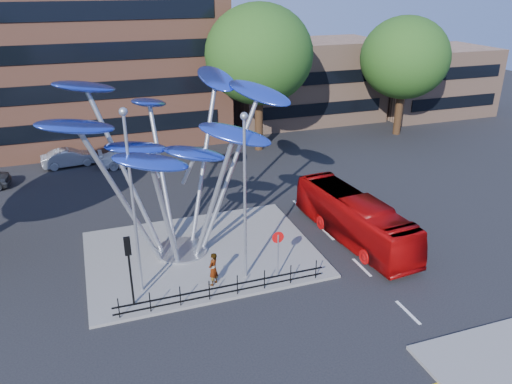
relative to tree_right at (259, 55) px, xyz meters
name	(u,v)px	position (x,y,z in m)	size (l,w,h in m)	color
ground	(256,316)	(-8.00, -22.00, -8.04)	(120.00, 120.00, 0.00)	black
traffic_island	(202,254)	(-9.00, -16.00, -7.96)	(12.00, 9.00, 0.15)	slate
low_building_near	(306,81)	(8.00, 8.00, -4.04)	(15.00, 8.00, 8.00)	#A57C61
low_building_far	(431,81)	(22.00, 6.00, -4.54)	(12.00, 8.00, 7.00)	#A57C61
tree_right	(259,55)	(0.00, 0.00, 0.00)	(8.80, 8.80, 12.11)	black
tree_far	(405,58)	(14.00, 0.00, -0.93)	(8.00, 8.00, 10.81)	black
leaf_sculpture	(171,130)	(-10.07, -15.32, -1.16)	(12.72, 9.54, 9.51)	#9EA0A5
street_lamp_left	(131,189)	(-12.50, -18.50, -2.68)	(0.36, 0.36, 8.80)	#9EA0A5
street_lamp_right	(245,184)	(-7.50, -19.00, -2.94)	(0.36, 0.36, 8.30)	#9EA0A5
traffic_light_island	(129,257)	(-13.00, -19.50, -5.42)	(0.28, 0.18, 3.42)	black
no_entry_sign_island	(278,246)	(-6.00, -19.48, -6.22)	(0.60, 0.10, 2.45)	#9EA0A5
pedestrian_railing_front	(224,289)	(-9.00, -20.30, -7.48)	(10.00, 0.06, 1.00)	black
red_bus	(354,218)	(-0.42, -17.11, -6.72)	(2.22, 9.48, 2.64)	#9C0707
pedestrian	(213,269)	(-9.17, -19.15, -7.04)	(0.62, 0.41, 1.70)	gray
parked_car_mid	(69,158)	(-15.55, 1.00, -7.34)	(1.47, 4.22, 1.39)	#AFB2B7
parked_car_right	(130,157)	(-11.05, -0.41, -7.36)	(1.91, 4.70, 1.36)	white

